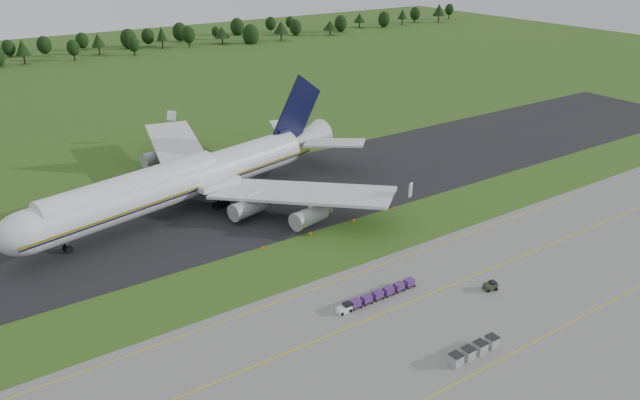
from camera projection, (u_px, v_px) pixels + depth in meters
ground at (328, 250)px, 115.64m from camera, size 600.00×600.00×0.00m
apron at (463, 341)px, 89.88m from camera, size 300.00×52.00×0.06m
taxiway at (254, 201)px, 136.83m from camera, size 300.00×40.00×0.08m
apron_markings at (429, 318)px, 95.18m from camera, size 300.00×30.20×0.01m
tree_line at (35, 49)px, 278.07m from camera, size 526.62×22.94×11.93m
aircraft at (185, 179)px, 130.50m from camera, size 82.83×78.51×23.22m
baggage_train at (376, 295)px, 99.69m from camera, size 15.48×1.40×1.35m
utility_cart at (490, 287)px, 102.48m from camera, size 2.38×1.77×1.17m
uld_row at (474, 350)px, 86.48m from camera, size 8.87×1.67×1.65m
edge_markers at (333, 227)px, 124.04m from camera, size 32.46×0.30×0.60m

